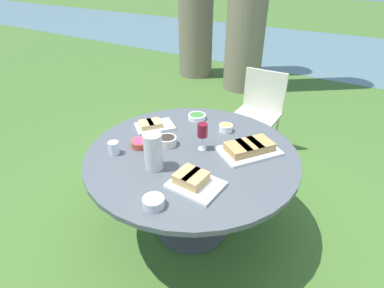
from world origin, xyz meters
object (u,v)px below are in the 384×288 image
object	(u,v)px
dining_table	(192,163)
chair_near_right	(259,108)
wine_glass	(202,131)
water_pitcher	(153,151)

from	to	relation	value
dining_table	chair_near_right	distance (m)	1.34
wine_glass	dining_table	bearing A→B (deg)	-121.77
dining_table	water_pitcher	xyz separation A→B (m)	(-0.10, -0.29, 0.22)
chair_near_right	wine_glass	world-z (taller)	wine_glass
chair_near_right	wine_glass	bearing A→B (deg)	-87.09
chair_near_right	water_pitcher	size ratio (longest dim) A/B	3.70
chair_near_right	water_pitcher	world-z (taller)	water_pitcher
water_pitcher	chair_near_right	bearing A→B (deg)	87.38
dining_table	water_pitcher	bearing A→B (deg)	-108.72
chair_near_right	wine_glass	distance (m)	1.31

